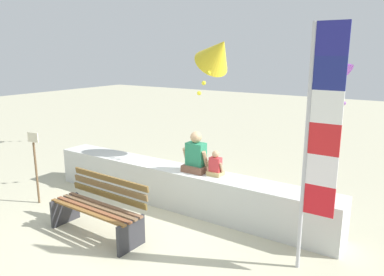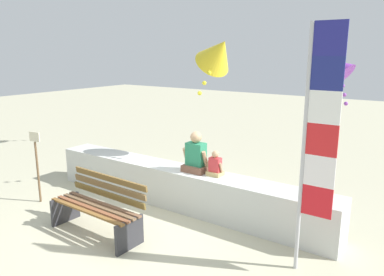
{
  "view_description": "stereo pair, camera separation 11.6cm",
  "coord_description": "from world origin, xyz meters",
  "px_view_note": "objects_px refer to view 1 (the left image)",
  "views": [
    {
      "loc": [
        3.72,
        -4.1,
        2.78
      ],
      "look_at": [
        0.27,
        1.12,
        1.33
      ],
      "focal_mm": 34.6,
      "sensor_mm": 36.0,
      "label": 1
    },
    {
      "loc": [
        3.82,
        -4.04,
        2.78
      ],
      "look_at": [
        0.27,
        1.12,
        1.33
      ],
      "focal_mm": 34.6,
      "sensor_mm": 36.0,
      "label": 2
    }
  ],
  "objects_px": {
    "person_adult": "(196,156)",
    "person_child": "(215,166)",
    "kite_yellow": "(217,53)",
    "park_bench": "(99,208)",
    "flag_banner": "(318,135)",
    "sign_post": "(35,162)",
    "kite_purple": "(338,68)"
  },
  "relations": [
    {
      "from": "person_adult",
      "to": "person_child",
      "type": "distance_m",
      "value": 0.41
    },
    {
      "from": "kite_yellow",
      "to": "park_bench",
      "type": "bearing_deg",
      "value": -106.0
    },
    {
      "from": "person_adult",
      "to": "flag_banner",
      "type": "xyz_separation_m",
      "value": [
        2.26,
        -0.81,
        0.81
      ]
    },
    {
      "from": "person_adult",
      "to": "sign_post",
      "type": "distance_m",
      "value": 2.99
    },
    {
      "from": "person_adult",
      "to": "kite_yellow",
      "type": "height_order",
      "value": "kite_yellow"
    },
    {
      "from": "person_adult",
      "to": "flag_banner",
      "type": "height_order",
      "value": "flag_banner"
    },
    {
      "from": "kite_purple",
      "to": "flag_banner",
      "type": "bearing_deg",
      "value": -80.66
    },
    {
      "from": "person_adult",
      "to": "kite_purple",
      "type": "height_order",
      "value": "kite_purple"
    },
    {
      "from": "flag_banner",
      "to": "kite_yellow",
      "type": "xyz_separation_m",
      "value": [
        -2.34,
        1.64,
        0.95
      ]
    },
    {
      "from": "park_bench",
      "to": "flag_banner",
      "type": "distance_m",
      "value": 3.42
    },
    {
      "from": "person_child",
      "to": "flag_banner",
      "type": "height_order",
      "value": "flag_banner"
    },
    {
      "from": "flag_banner",
      "to": "kite_yellow",
      "type": "height_order",
      "value": "kite_yellow"
    },
    {
      "from": "park_bench",
      "to": "sign_post",
      "type": "height_order",
      "value": "sign_post"
    },
    {
      "from": "park_bench",
      "to": "person_adult",
      "type": "bearing_deg",
      "value": 64.25
    },
    {
      "from": "park_bench",
      "to": "kite_purple",
      "type": "bearing_deg",
      "value": 55.65
    },
    {
      "from": "kite_yellow",
      "to": "flag_banner",
      "type": "bearing_deg",
      "value": -35.09
    },
    {
      "from": "person_child",
      "to": "sign_post",
      "type": "xyz_separation_m",
      "value": [
        -3.04,
        -1.38,
        -0.09
      ]
    },
    {
      "from": "flag_banner",
      "to": "kite_purple",
      "type": "distance_m",
      "value": 3.06
    },
    {
      "from": "person_adult",
      "to": "sign_post",
      "type": "relative_size",
      "value": 0.53
    },
    {
      "from": "kite_purple",
      "to": "sign_post",
      "type": "xyz_separation_m",
      "value": [
        -4.42,
        -3.52,
        -1.7
      ]
    },
    {
      "from": "person_adult",
      "to": "kite_yellow",
      "type": "xyz_separation_m",
      "value": [
        -0.07,
        0.83,
        1.76
      ]
    },
    {
      "from": "person_child",
      "to": "kite_yellow",
      "type": "bearing_deg",
      "value": 119.31
    },
    {
      "from": "park_bench",
      "to": "kite_purple",
      "type": "relative_size",
      "value": 1.58
    },
    {
      "from": "sign_post",
      "to": "park_bench",
      "type": "bearing_deg",
      "value": -6.19
    },
    {
      "from": "kite_purple",
      "to": "sign_post",
      "type": "height_order",
      "value": "kite_purple"
    },
    {
      "from": "park_bench",
      "to": "person_adult",
      "type": "height_order",
      "value": "person_adult"
    },
    {
      "from": "kite_purple",
      "to": "sign_post",
      "type": "distance_m",
      "value": 5.9
    },
    {
      "from": "kite_purple",
      "to": "kite_yellow",
      "type": "bearing_deg",
      "value": -144.8
    },
    {
      "from": "flag_banner",
      "to": "kite_purple",
      "type": "relative_size",
      "value": 3.0
    },
    {
      "from": "park_bench",
      "to": "person_child",
      "type": "bearing_deg",
      "value": 53.79
    },
    {
      "from": "person_adult",
      "to": "flag_banner",
      "type": "bearing_deg",
      "value": -19.66
    },
    {
      "from": "person_adult",
      "to": "kite_yellow",
      "type": "distance_m",
      "value": 1.95
    }
  ]
}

